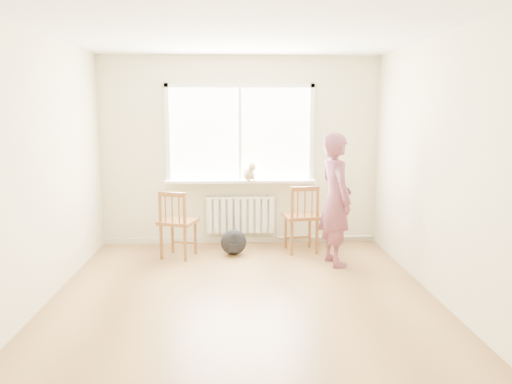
{
  "coord_description": "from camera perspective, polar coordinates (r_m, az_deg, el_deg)",
  "views": [
    {
      "loc": [
        -0.09,
        -4.95,
        1.91
      ],
      "look_at": [
        0.18,
        1.2,
        0.92
      ],
      "focal_mm": 35.0,
      "sensor_mm": 36.0,
      "label": 1
    }
  ],
  "objects": [
    {
      "name": "floor",
      "position": [
        5.31,
        -1.42,
        -11.99
      ],
      "size": [
        4.5,
        4.5,
        0.0
      ],
      "primitive_type": "plane",
      "color": "#A37742",
      "rests_on": "ground"
    },
    {
      "name": "chair_right",
      "position": [
        6.84,
        5.3,
        -3.05
      ],
      "size": [
        0.51,
        0.5,
        0.94
      ],
      "rotation": [
        0.0,
        0.0,
        3.27
      ],
      "color": "brown",
      "rests_on": "floor"
    },
    {
      "name": "heating_pipe",
      "position": [
        7.49,
        7.87,
        -5.1
      ],
      "size": [
        1.4,
        0.04,
        0.04
      ],
      "primitive_type": "cylinder",
      "rotation": [
        0.0,
        1.57,
        0.0
      ],
      "color": "silver",
      "rests_on": "back_wall"
    },
    {
      "name": "ceiling",
      "position": [
        5.01,
        -1.54,
        18.18
      ],
      "size": [
        4.5,
        4.5,
        0.0
      ],
      "primitive_type": "plane",
      "rotation": [
        3.14,
        0.0,
        0.0
      ],
      "color": "white",
      "rests_on": "back_wall"
    },
    {
      "name": "baseboard",
      "position": [
        7.42,
        -1.77,
        -5.46
      ],
      "size": [
        4.0,
        0.03,
        0.08
      ],
      "primitive_type": "cube",
      "color": "beige",
      "rests_on": "ground"
    },
    {
      "name": "windowsill",
      "position": [
        7.16,
        -1.8,
        1.26
      ],
      "size": [
        2.15,
        0.22,
        0.04
      ],
      "primitive_type": "cube",
      "color": "white",
      "rests_on": "back_wall"
    },
    {
      "name": "backpack",
      "position": [
        6.76,
        -2.58,
        -5.76
      ],
      "size": [
        0.35,
        0.26,
        0.35
      ],
      "primitive_type": "ellipsoid",
      "rotation": [
        0.0,
        0.0,
        0.01
      ],
      "color": "black",
      "rests_on": "floor"
    },
    {
      "name": "person",
      "position": [
        6.3,
        9.11,
        -0.87
      ],
      "size": [
        0.52,
        0.68,
        1.66
      ],
      "primitive_type": "imported",
      "rotation": [
        0.0,
        0.0,
        1.79
      ],
      "color": "#C24044",
      "rests_on": "floor"
    },
    {
      "name": "cat",
      "position": [
        7.06,
        -0.78,
        2.26
      ],
      "size": [
        0.26,
        0.41,
        0.29
      ],
      "rotation": [
        0.0,
        0.0,
        0.32
      ],
      "color": "#CDBA8B",
      "rests_on": "windowsill"
    },
    {
      "name": "back_wall",
      "position": [
        7.22,
        -1.83,
        4.68
      ],
      "size": [
        4.0,
        0.01,
        2.7
      ],
      "primitive_type": "cube",
      "color": "beige",
      "rests_on": "ground"
    },
    {
      "name": "chair_left",
      "position": [
        6.64,
        -9.07,
        -3.65
      ],
      "size": [
        0.56,
        0.54,
        0.9
      ],
      "rotation": [
        0.0,
        0.0,
        2.82
      ],
      "color": "brown",
      "rests_on": "floor"
    },
    {
      "name": "radiator",
      "position": [
        7.26,
        -1.78,
        -2.56
      ],
      "size": [
        1.0,
        0.12,
        0.55
      ],
      "color": "white",
      "rests_on": "back_wall"
    },
    {
      "name": "window",
      "position": [
        7.18,
        -1.84,
        7.15
      ],
      "size": [
        2.12,
        0.05,
        1.42
      ],
      "color": "white",
      "rests_on": "back_wall"
    }
  ]
}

